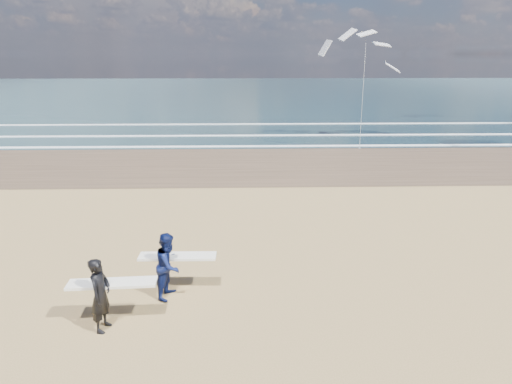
{
  "coord_description": "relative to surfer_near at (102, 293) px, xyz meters",
  "views": [
    {
      "loc": [
        3.9,
        -10.49,
        6.59
      ],
      "look_at": [
        4.37,
        6.0,
        1.59
      ],
      "focal_mm": 32.0,
      "sensor_mm": 36.0,
      "label": 1
    }
  ],
  "objects": [
    {
      "name": "kite_1",
      "position": [
        12.61,
        24.97,
        4.48
      ],
      "size": [
        6.53,
        4.82,
        9.37
      ],
      "color": "slate",
      "rests_on": "ground"
    },
    {
      "name": "wet_sand_strip",
      "position": [
        19.59,
        18.41,
        -0.97
      ],
      "size": [
        220.0,
        12.0,
        0.01
      ],
      "primitive_type": "cube",
      "color": "#4E3B29",
      "rests_on": "ground"
    },
    {
      "name": "surfer_far",
      "position": [
        1.4,
        1.6,
        -0.02
      ],
      "size": [
        2.21,
        1.17,
        1.9
      ],
      "color": "#0C1647",
      "rests_on": "ground"
    },
    {
      "name": "surfer_near",
      "position": [
        0.0,
        0.0,
        0.0
      ],
      "size": [
        2.23,
        1.05,
        1.91
      ],
      "color": "black",
      "rests_on": "ground"
    },
    {
      "name": "ocean",
      "position": [
        19.59,
        72.41,
        -0.96
      ],
      "size": [
        220.0,
        100.0,
        0.02
      ],
      "primitive_type": "cube",
      "color": "#172C32",
      "rests_on": "ground"
    },
    {
      "name": "foam_breakers",
      "position": [
        19.59,
        28.51,
        -0.92
      ],
      "size": [
        220.0,
        11.7,
        0.05
      ],
      "color": "white",
      "rests_on": "ground"
    }
  ]
}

